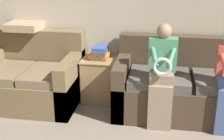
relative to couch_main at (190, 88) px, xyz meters
name	(u,v)px	position (x,y,z in m)	size (l,w,h in m)	color
wall_back	(127,6)	(-0.89, 0.48, 0.94)	(7.15, 0.06, 2.55)	beige
couch_main	(190,88)	(0.00, 0.00, 0.00)	(1.89, 0.90, 0.94)	#473828
couch_side	(32,79)	(-2.12, -0.02, -0.01)	(1.31, 0.97, 0.95)	brown
child_left_seated	(162,73)	(-0.37, -0.37, 0.33)	(0.33, 0.37, 1.21)	gray
side_shelf	(100,79)	(-1.21, 0.19, -0.03)	(0.46, 0.48, 0.60)	#9E7A51
book_stack	(100,53)	(-1.21, 0.19, 0.35)	(0.25, 0.31, 0.17)	gray
throw_pillow	(25,26)	(-2.30, 0.32, 0.66)	(0.46, 0.46, 0.10)	tan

